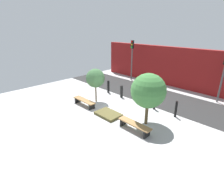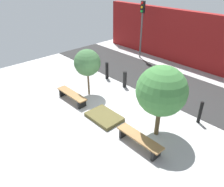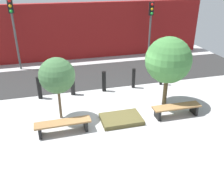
# 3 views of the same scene
# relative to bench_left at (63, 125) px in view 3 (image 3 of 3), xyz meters

# --- Properties ---
(ground_plane) EXTENTS (18.00, 18.00, 0.00)m
(ground_plane) POSITION_rel_bench_left_xyz_m (2.21, 0.41, -0.33)
(ground_plane) COLOR #A6A6A6
(road_strip) EXTENTS (18.00, 3.74, 0.01)m
(road_strip) POSITION_rel_bench_left_xyz_m (2.21, 5.14, -0.32)
(road_strip) COLOR #272727
(road_strip) RESTS_ON ground
(building_facade) EXTENTS (16.20, 0.50, 3.52)m
(building_facade) POSITION_rel_bench_left_xyz_m (2.21, 8.57, 1.43)
(building_facade) COLOR maroon
(building_facade) RESTS_ON ground
(bench_left) EXTENTS (1.98, 0.48, 0.45)m
(bench_left) POSITION_rel_bench_left_xyz_m (0.00, 0.00, 0.00)
(bench_left) COLOR black
(bench_left) RESTS_ON ground
(bench_right) EXTENTS (1.95, 0.49, 0.45)m
(bench_right) POSITION_rel_bench_left_xyz_m (4.43, -0.00, 0.00)
(bench_right) COLOR black
(bench_right) RESTS_ON ground
(planter_bed) EXTENTS (1.55, 1.07, 0.17)m
(planter_bed) POSITION_rel_bench_left_xyz_m (2.21, 0.20, -0.24)
(planter_bed) COLOR #4E4827
(planter_bed) RESTS_ON ground
(tree_behind_left_bench) EXTENTS (1.33, 1.33, 2.45)m
(tree_behind_left_bench) POSITION_rel_bench_left_xyz_m (0.00, 1.06, 1.45)
(tree_behind_left_bench) COLOR brown
(tree_behind_left_bench) RESTS_ON ground
(tree_behind_right_bench) EXTENTS (1.88, 1.88, 2.93)m
(tree_behind_right_bench) POSITION_rel_bench_left_xyz_m (4.43, 1.06, 1.65)
(tree_behind_right_bench) COLOR brown
(tree_behind_right_bench) RESTS_ON ground
(bollard_far_left) EXTENTS (0.19, 0.19, 1.02)m
(bollard_far_left) POSITION_rel_bench_left_xyz_m (-0.77, 3.02, 0.18)
(bollard_far_left) COLOR black
(bollard_far_left) RESTS_ON ground
(bollard_left) EXTENTS (0.21, 0.21, 0.93)m
(bollard_left) POSITION_rel_bench_left_xyz_m (0.72, 3.02, 0.14)
(bollard_left) COLOR black
(bollard_left) RESTS_ON ground
(bollard_center) EXTENTS (0.19, 0.19, 0.99)m
(bollard_center) POSITION_rel_bench_left_xyz_m (2.21, 3.02, 0.17)
(bollard_center) COLOR black
(bollard_center) RESTS_ON ground
(bollard_right) EXTENTS (0.17, 0.17, 0.99)m
(bollard_right) POSITION_rel_bench_left_xyz_m (3.70, 3.02, 0.17)
(bollard_right) COLOR black
(bollard_right) RESTS_ON ground
(bollard_far_right) EXTENTS (0.14, 0.14, 1.01)m
(bollard_far_right) POSITION_rel_bench_left_xyz_m (5.20, 3.02, 0.18)
(bollard_far_right) COLOR black
(bollard_far_right) RESTS_ON ground
(traffic_light_west) EXTENTS (0.28, 0.27, 3.96)m
(traffic_light_west) POSITION_rel_bench_left_xyz_m (-1.86, 7.30, 2.40)
(traffic_light_west) COLOR #5D5D5D
(traffic_light_west) RESTS_ON ground
(traffic_light_mid_west) EXTENTS (0.28, 0.27, 3.55)m
(traffic_light_mid_west) POSITION_rel_bench_left_xyz_m (6.29, 7.30, 2.13)
(traffic_light_mid_west) COLOR #595959
(traffic_light_mid_west) RESTS_ON ground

